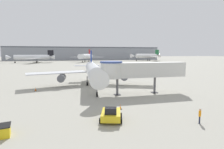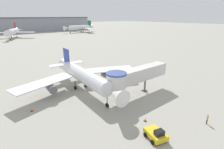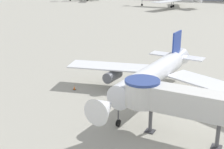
# 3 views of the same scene
# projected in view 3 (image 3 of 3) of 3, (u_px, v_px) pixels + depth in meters

# --- Properties ---
(ground_plane) EXTENTS (800.00, 800.00, 0.00)m
(ground_plane) POSITION_uv_depth(u_px,v_px,m) (142.00, 104.00, 44.60)
(ground_plane) COLOR #9E9B8E
(main_airplane) EXTENTS (31.03, 27.03, 8.61)m
(main_airplane) POSITION_uv_depth(u_px,v_px,m) (153.00, 76.00, 45.36)
(main_airplane) COLOR silver
(main_airplane) RESTS_ON ground_plane
(jet_bridge) EXTENTS (16.80, 4.09, 6.36)m
(jet_bridge) POSITION_uv_depth(u_px,v_px,m) (185.00, 101.00, 33.96)
(jet_bridge) COLOR silver
(jet_bridge) RESTS_ON ground_plane
(traffic_cone_port_wing) EXTENTS (0.46, 0.46, 0.76)m
(traffic_cone_port_wing) POSITION_uv_depth(u_px,v_px,m) (74.00, 88.00, 49.99)
(traffic_cone_port_wing) COLOR black
(traffic_cone_port_wing) RESTS_ON ground_plane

